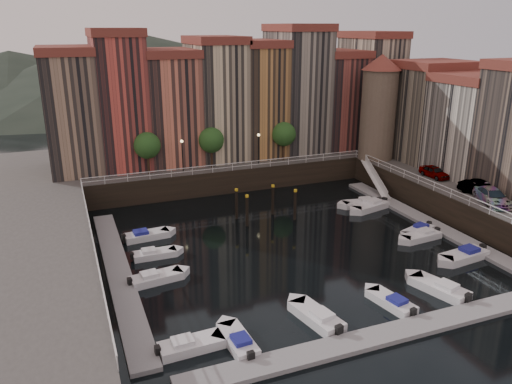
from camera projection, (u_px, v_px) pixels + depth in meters
name	position (u px, v px, depth m)	size (l,w,h in m)	color
ground	(286.00, 241.00, 49.24)	(200.00, 200.00, 0.00)	black
quay_far	(210.00, 163.00, 71.70)	(80.00, 20.00, 3.00)	black
dock_left	(119.00, 272.00, 42.66)	(2.00, 28.00, 0.35)	gray
dock_right	(425.00, 221.00, 53.93)	(2.00, 28.00, 0.35)	gray
dock_near	(389.00, 334.00, 34.18)	(30.00, 2.00, 0.35)	gray
mountains	(133.00, 70.00, 144.38)	(145.00, 100.00, 18.00)	#2D382D
far_terrace	(237.00, 98.00, 67.65)	(48.70, 10.30, 17.50)	#8F725B
right_terrace	(478.00, 121.00, 58.77)	(9.30, 24.30, 14.00)	#796E5B
corner_tower	(379.00, 106.00, 65.76)	(5.20, 5.20, 13.80)	#6B5B4C
promenade_trees	(216.00, 140.00, 62.74)	(21.20, 3.20, 5.20)	black
street_lamps	(221.00, 147.00, 62.20)	(10.36, 0.36, 4.18)	black
railings	(267.00, 191.00, 52.35)	(36.08, 34.04, 0.52)	white
gangway	(375.00, 177.00, 63.40)	(2.78, 8.32, 3.73)	white
mooring_pilings	(263.00, 205.00, 54.29)	(6.20, 2.95, 3.78)	black
boat_left_0	(190.00, 345.00, 32.65)	(4.58, 1.84, 1.04)	silver
boat_left_2	(155.00, 278.00, 41.36)	(4.64, 2.20, 1.04)	silver
boat_left_3	(154.00, 254.00, 45.77)	(4.15, 1.54, 0.95)	silver
boat_left_4	(146.00, 235.00, 49.72)	(4.69, 2.03, 1.06)	silver
boat_right_0	(465.00, 255.00, 45.34)	(5.13, 2.37, 1.16)	silver
boat_right_1	(422.00, 236.00, 49.64)	(4.56, 2.02, 1.03)	silver
boat_right_2	(418.00, 231.00, 50.93)	(4.40, 2.83, 0.99)	silver
boat_right_3	(371.00, 206.00, 57.72)	(5.18, 2.94, 1.16)	silver
boat_right_4	(362.00, 203.00, 58.71)	(4.77, 2.25, 1.07)	silver
boat_near_0	(238.00, 341.00, 33.12)	(1.81, 4.40, 1.00)	silver
boat_near_1	(317.00, 317.00, 35.77)	(2.66, 5.04, 1.13)	silver
boat_near_2	(392.00, 302.00, 37.78)	(2.28, 4.41, 0.99)	silver
boat_near_3	(440.00, 288.00, 39.66)	(3.06, 5.10, 1.14)	silver
car_a	(434.00, 173.00, 59.13)	(1.62, 4.03, 1.37)	gray
car_b	(481.00, 189.00, 52.83)	(1.62, 4.66, 1.53)	gray
car_c	(492.00, 197.00, 50.35)	(2.17, 5.33, 1.55)	gray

